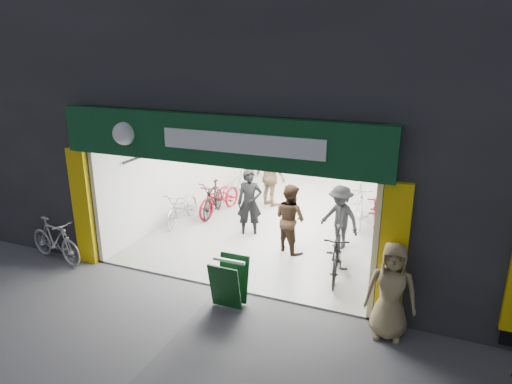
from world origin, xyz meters
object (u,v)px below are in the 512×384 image
Objects in this scene: bike_left_front at (182,207)px; bike_right_front at (337,254)px; parked_bike at (55,240)px; pedestrian_near at (391,291)px; sandwich_board at (229,281)px.

bike_right_front is (4.56, -1.45, 0.08)m from bike_left_front.
bike_left_front is at bearing -13.68° from parked_bike.
pedestrian_near is (5.80, -3.11, 0.39)m from bike_left_front.
parked_bike is 7.23m from pedestrian_near.
bike_left_front is 1.03× the size of pedestrian_near.
bike_right_front is at bearing -63.65° from parked_bike.
bike_left_front is at bearing 147.70° from pedestrian_near.
pedestrian_near reaches higher than sandwich_board.
bike_left_front is 1.02× the size of parked_bike.
bike_left_front is 1.89× the size of sandwich_board.
sandwich_board is at bearing -139.40° from bike_right_front.
pedestrian_near is (1.24, -1.66, 0.31)m from bike_right_front.
sandwich_board is (4.38, -0.20, -0.00)m from parked_bike.
sandwich_board is at bearing -52.07° from bike_left_front.
bike_right_front is at bearing -21.81° from bike_left_front.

